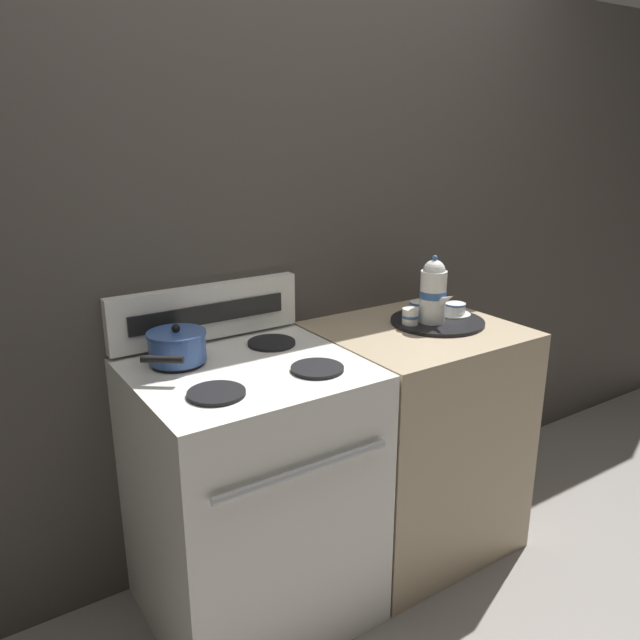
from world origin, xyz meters
The scene contains 11 objects.
ground_plane centered at (0.00, 0.00, 0.00)m, with size 6.00×6.00×0.00m, color gray.
wall_back centered at (0.00, 0.35, 1.10)m, with size 6.00×0.05×2.20m.
stove centered at (-0.36, 0.00, 0.46)m, with size 0.71×0.68×0.92m.
control_panel centered at (-0.36, 0.30, 1.02)m, with size 0.70×0.05×0.19m.
side_counter centered at (0.36, 0.00, 0.45)m, with size 0.71×0.65×0.91m.
saucepan centered at (-0.53, 0.14, 0.97)m, with size 0.24×0.26×0.12m.
serving_tray centered at (0.46, 0.01, 0.92)m, with size 0.36×0.36×0.01m.
teapot centered at (0.43, 0.00, 1.04)m, with size 0.10×0.16×0.26m.
teacup_left centered at (0.57, 0.02, 0.95)m, with size 0.12×0.12×0.05m.
teacup_right centered at (0.47, 0.11, 0.95)m, with size 0.12×0.12×0.05m.
creamer_jug centered at (0.34, 0.02, 0.95)m, with size 0.06×0.06×0.06m.
Camera 1 is at (-1.18, -1.66, 1.63)m, focal length 35.00 mm.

